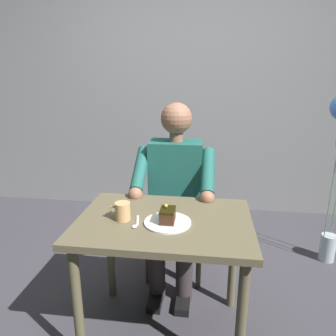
# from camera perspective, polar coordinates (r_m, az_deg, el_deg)

# --- Properties ---
(ground_plane) EXTENTS (14.00, 14.00, 0.00)m
(ground_plane) POSITION_cam_1_polar(r_m,az_deg,el_deg) (2.07, -0.64, -27.45)
(ground_plane) COLOR #3D3A42
(cafe_rear_panel) EXTENTS (6.40, 0.12, 3.00)m
(cafe_rear_panel) POSITION_cam_1_polar(r_m,az_deg,el_deg) (3.34, 4.03, 17.65)
(cafe_rear_panel) COLOR gray
(cafe_rear_panel) RESTS_ON ground
(dining_table) EXTENTS (0.91, 0.65, 0.72)m
(dining_table) POSITION_cam_1_polar(r_m,az_deg,el_deg) (1.70, -0.70, -12.48)
(dining_table) COLOR brown
(dining_table) RESTS_ON ground
(chair) EXTENTS (0.42, 0.42, 0.89)m
(chair) POSITION_cam_1_polar(r_m,az_deg,el_deg) (2.36, 1.67, -7.22)
(chair) COLOR brown
(chair) RESTS_ON ground
(seated_person) EXTENTS (0.53, 0.58, 1.27)m
(seated_person) POSITION_cam_1_polar(r_m,az_deg,el_deg) (2.14, 1.24, -4.79)
(seated_person) COLOR #1D5952
(seated_person) RESTS_ON ground
(dessert_plate) EXTENTS (0.24, 0.24, 0.01)m
(dessert_plate) POSITION_cam_1_polar(r_m,az_deg,el_deg) (1.61, -0.07, -9.91)
(dessert_plate) COLOR white
(dessert_plate) RESTS_ON dining_table
(cake_slice) EXTENTS (0.07, 0.10, 0.09)m
(cake_slice) POSITION_cam_1_polar(r_m,az_deg,el_deg) (1.59, -0.08, -8.62)
(cake_slice) COLOR #3D2316
(cake_slice) RESTS_ON dessert_plate
(coffee_cup) EXTENTS (0.11, 0.08, 0.09)m
(coffee_cup) POSITION_cam_1_polar(r_m,az_deg,el_deg) (1.64, -8.35, -7.77)
(coffee_cup) COLOR tan
(coffee_cup) RESTS_ON dining_table
(dessert_spoon) EXTENTS (0.03, 0.14, 0.01)m
(dessert_spoon) POSITION_cam_1_polar(r_m,az_deg,el_deg) (1.61, -5.88, -10.07)
(dessert_spoon) COLOR silver
(dessert_spoon) RESTS_ON dining_table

